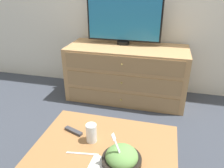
# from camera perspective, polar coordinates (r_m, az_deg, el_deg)

# --- Properties ---
(ground_plane) EXTENTS (12.00, 12.00, 0.00)m
(ground_plane) POSITION_cam_1_polar(r_m,az_deg,el_deg) (3.06, 5.16, -0.53)
(ground_plane) COLOR #383D47
(dresser) EXTENTS (1.39, 0.59, 0.65)m
(dresser) POSITION_cam_1_polar(r_m,az_deg,el_deg) (2.65, 3.76, 2.87)
(dresser) COLOR tan
(dresser) RESTS_ON ground_plane
(tv) EXTENTS (0.87, 0.15, 0.54)m
(tv) POSITION_cam_1_polar(r_m,az_deg,el_deg) (2.61, 3.13, 16.29)
(tv) COLOR black
(tv) RESTS_ON dresser
(coffee_table) EXTENTS (0.85, 0.64, 0.43)m
(coffee_table) POSITION_cam_1_polar(r_m,az_deg,el_deg) (1.41, -1.94, -18.07)
(coffee_table) COLOR #9E6B3D
(coffee_table) RESTS_ON ground_plane
(takeout_bowl) EXTENTS (0.22, 0.22, 0.20)m
(takeout_bowl) POSITION_cam_1_polar(r_m,az_deg,el_deg) (1.25, 2.54, -18.71)
(takeout_bowl) COLOR black
(takeout_bowl) RESTS_ON coffee_table
(drink_cup) EXTENTS (0.07, 0.07, 0.12)m
(drink_cup) POSITION_cam_1_polar(r_m,az_deg,el_deg) (1.39, -5.38, -12.84)
(drink_cup) COLOR beige
(drink_cup) RESTS_ON coffee_table
(knife) EXTENTS (0.19, 0.04, 0.01)m
(knife) POSITION_cam_1_polar(r_m,az_deg,el_deg) (1.34, -7.75, -17.57)
(knife) COLOR white
(knife) RESTS_ON coffee_table
(remote_control) EXTENTS (0.14, 0.07, 0.02)m
(remote_control) POSITION_cam_1_polar(r_m,az_deg,el_deg) (1.50, -10.03, -11.99)
(remote_control) COLOR #38383D
(remote_control) RESTS_ON coffee_table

